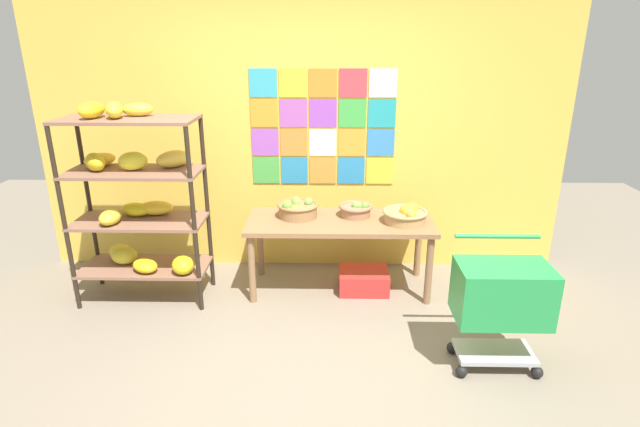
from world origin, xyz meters
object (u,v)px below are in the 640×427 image
display_table (340,228)px  fruit_basket_left (356,209)px  banana_shelf_unit (135,196)px  produce_crate_under_table (364,280)px  shopping_cart (501,297)px  fruit_basket_centre (298,209)px  fruit_basket_back_right (406,215)px

display_table → fruit_basket_left: fruit_basket_left is taller
banana_shelf_unit → display_table: banana_shelf_unit is taller
display_table → produce_crate_under_table: display_table is taller
display_table → produce_crate_under_table: (0.22, -0.04, -0.48)m
shopping_cart → fruit_basket_centre: bearing=130.0°
fruit_basket_left → shopping_cart: (0.90, -1.20, -0.19)m
produce_crate_under_table → shopping_cart: bearing=-52.3°
display_table → produce_crate_under_table: bearing=-9.5°
fruit_basket_centre → shopping_cart: size_ratio=0.40×
display_table → fruit_basket_left: 0.22m
fruit_basket_left → produce_crate_under_table: size_ratio=0.68×
banana_shelf_unit → fruit_basket_centre: banana_shelf_unit is taller
display_table → fruit_basket_centre: fruit_basket_centre is taller
banana_shelf_unit → fruit_basket_centre: bearing=10.9°
banana_shelf_unit → fruit_basket_left: bearing=8.6°
banana_shelf_unit → shopping_cart: (2.72, -0.93, -0.38)m
produce_crate_under_table → shopping_cart: shopping_cart is taller
fruit_basket_left → fruit_basket_back_right: size_ratio=0.77×
fruit_basket_left → fruit_basket_back_right: 0.44m
fruit_basket_left → fruit_basket_back_right: bearing=-19.9°
fruit_basket_left → produce_crate_under_table: bearing=-61.0°
display_table → produce_crate_under_table: size_ratio=3.69×
display_table → fruit_basket_left: (0.14, 0.10, 0.14)m
fruit_basket_centre → fruit_basket_back_right: 0.93m
fruit_basket_centre → display_table: bearing=-12.2°
fruit_basket_centre → produce_crate_under_table: 0.86m
fruit_basket_centre → produce_crate_under_table: (0.59, -0.12, -0.63)m
fruit_basket_left → display_table: bearing=-143.7°
banana_shelf_unit → display_table: 1.72m
fruit_basket_centre → fruit_basket_left: (0.51, 0.02, -0.01)m
display_table → fruit_basket_centre: (-0.37, 0.08, 0.15)m
produce_crate_under_table → fruit_basket_centre: bearing=168.7°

